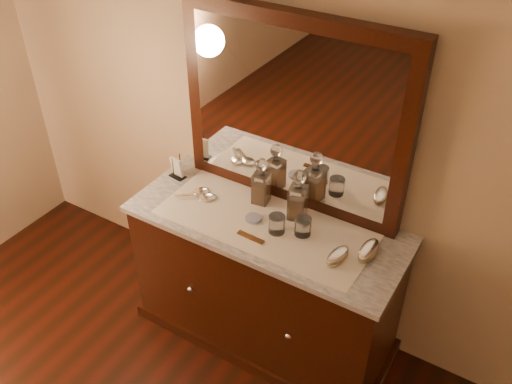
% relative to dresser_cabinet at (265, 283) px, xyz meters
% --- Properties ---
extents(dresser_cabinet, '(1.40, 0.55, 0.82)m').
position_rel_dresser_cabinet_xyz_m(dresser_cabinet, '(0.00, 0.00, 0.00)').
color(dresser_cabinet, black).
rests_on(dresser_cabinet, floor).
extents(dresser_plinth, '(1.46, 0.59, 0.08)m').
position_rel_dresser_cabinet_xyz_m(dresser_plinth, '(0.00, 0.00, -0.37)').
color(dresser_plinth, black).
rests_on(dresser_plinth, floor).
extents(knob_left, '(0.04, 0.04, 0.04)m').
position_rel_dresser_cabinet_xyz_m(knob_left, '(-0.30, -0.28, 0.04)').
color(knob_left, silver).
rests_on(knob_left, dresser_cabinet).
extents(knob_right, '(0.04, 0.04, 0.04)m').
position_rel_dresser_cabinet_xyz_m(knob_right, '(0.30, -0.28, 0.04)').
color(knob_right, silver).
rests_on(knob_right, dresser_cabinet).
extents(marble_top, '(1.44, 0.59, 0.03)m').
position_rel_dresser_cabinet_xyz_m(marble_top, '(0.00, 0.00, 0.42)').
color(marble_top, white).
rests_on(marble_top, dresser_cabinet).
extents(mirror_frame, '(1.20, 0.08, 1.00)m').
position_rel_dresser_cabinet_xyz_m(mirror_frame, '(0.00, 0.25, 0.94)').
color(mirror_frame, black).
rests_on(mirror_frame, marble_top).
extents(mirror_glass, '(1.06, 0.01, 0.86)m').
position_rel_dresser_cabinet_xyz_m(mirror_glass, '(0.00, 0.21, 0.94)').
color(mirror_glass, white).
rests_on(mirror_glass, marble_top).
extents(lace_runner, '(1.10, 0.45, 0.00)m').
position_rel_dresser_cabinet_xyz_m(lace_runner, '(0.00, -0.02, 0.44)').
color(lace_runner, white).
rests_on(lace_runner, marble_top).
extents(pin_dish, '(0.11, 0.11, 0.01)m').
position_rel_dresser_cabinet_xyz_m(pin_dish, '(-0.06, -0.02, 0.45)').
color(pin_dish, silver).
rests_on(pin_dish, lace_runner).
extents(comb, '(0.15, 0.03, 0.01)m').
position_rel_dresser_cabinet_xyz_m(comb, '(0.00, -0.15, 0.45)').
color(comb, brown).
rests_on(comb, lace_runner).
extents(napkin_rack, '(0.10, 0.07, 0.14)m').
position_rel_dresser_cabinet_xyz_m(napkin_rack, '(-0.63, 0.08, 0.50)').
color(napkin_rack, black).
rests_on(napkin_rack, marble_top).
extents(decanter_left, '(0.09, 0.09, 0.27)m').
position_rel_dresser_cabinet_xyz_m(decanter_left, '(-0.11, 0.13, 0.55)').
color(decanter_left, brown).
rests_on(decanter_left, lace_runner).
extents(decanter_right, '(0.10, 0.10, 0.29)m').
position_rel_dresser_cabinet_xyz_m(decanter_right, '(0.12, 0.11, 0.55)').
color(decanter_right, brown).
rests_on(decanter_right, lace_runner).
extents(brush_near, '(0.09, 0.16, 0.04)m').
position_rel_dresser_cabinet_xyz_m(brush_near, '(0.42, -0.07, 0.47)').
color(brush_near, '#8E7D57').
rests_on(brush_near, lace_runner).
extents(brush_far, '(0.08, 0.17, 0.05)m').
position_rel_dresser_cabinet_xyz_m(brush_far, '(0.53, 0.04, 0.47)').
color(brush_far, '#8E7D57').
rests_on(brush_far, lace_runner).
extents(hand_mirror_outer, '(0.16, 0.17, 0.02)m').
position_rel_dresser_cabinet_xyz_m(hand_mirror_outer, '(-0.44, 0.01, 0.45)').
color(hand_mirror_outer, silver).
rests_on(hand_mirror_outer, lace_runner).
extents(hand_mirror_inner, '(0.19, 0.15, 0.02)m').
position_rel_dresser_cabinet_xyz_m(hand_mirror_inner, '(-0.38, -0.01, 0.45)').
color(hand_mirror_inner, silver).
rests_on(hand_mirror_inner, lace_runner).
extents(tumblers, '(0.20, 0.13, 0.09)m').
position_rel_dresser_cabinet_xyz_m(tumblers, '(0.14, -0.02, 0.49)').
color(tumblers, white).
rests_on(tumblers, lace_runner).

